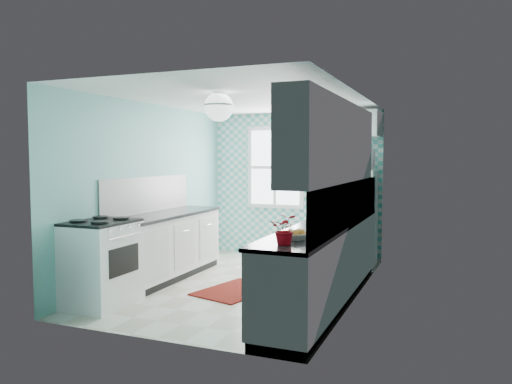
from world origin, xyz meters
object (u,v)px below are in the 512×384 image
at_px(sink, 344,216).
at_px(stove, 101,262).
at_px(fridge, 354,218).
at_px(microwave, 354,160).
at_px(fruit_bowl, 296,236).
at_px(ceiling_light, 219,107).
at_px(potted_plant, 285,229).

bearing_deg(sink, stove, -135.79).
relative_size(fridge, microwave, 2.61).
xyz_separation_m(stove, fruit_bowl, (2.40, -0.11, 0.46)).
bearing_deg(fruit_bowl, stove, 177.47).
relative_size(stove, fruit_bowl, 3.34).
bearing_deg(ceiling_light, microwave, 66.87).
bearing_deg(potted_plant, fruit_bowl, 90.00).
distance_m(sink, microwave, 1.43).
xyz_separation_m(fridge, potted_plant, (0.09, -3.70, 0.32)).
distance_m(potted_plant, microwave, 3.75).
bearing_deg(fruit_bowl, sink, 89.88).
height_order(stove, fruit_bowl, fruit_bowl).
xyz_separation_m(fruit_bowl, potted_plant, (0.00, -0.31, 0.11)).
distance_m(stove, microwave, 4.18).
bearing_deg(stove, microwave, 57.51).
bearing_deg(sink, fruit_bowl, -86.64).
height_order(fridge, fruit_bowl, fridge).
xyz_separation_m(fruit_bowl, microwave, (-0.09, 3.38, 0.72)).
xyz_separation_m(ceiling_light, fruit_bowl, (1.20, -0.78, -1.35)).
bearing_deg(ceiling_light, stove, -150.48).
xyz_separation_m(stove, microwave, (2.31, 3.28, 1.18)).
relative_size(stove, microwave, 1.67).
height_order(stove, potted_plant, potted_plant).
relative_size(fridge, fruit_bowl, 5.21).
distance_m(ceiling_light, stove, 2.28).
bearing_deg(sink, fridge, 97.97).
xyz_separation_m(ceiling_light, microwave, (1.11, 2.60, -0.63)).
bearing_deg(stove, fruit_bowl, 0.15).
height_order(stove, microwave, microwave).
xyz_separation_m(fridge, sink, (0.09, -1.21, 0.17)).
height_order(sink, microwave, microwave).
height_order(fridge, sink, fridge).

